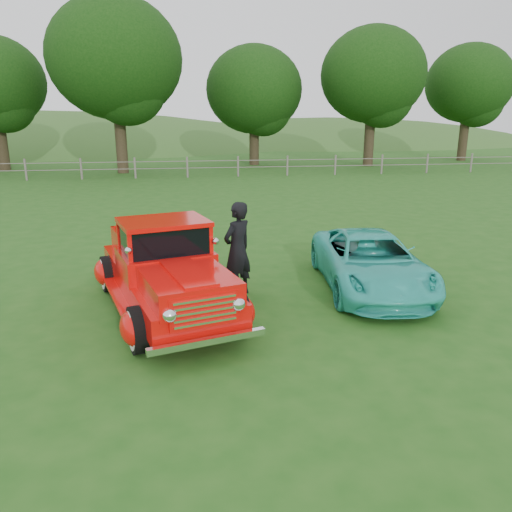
{
  "coord_description": "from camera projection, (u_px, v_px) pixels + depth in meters",
  "views": [
    {
      "loc": [
        -0.42,
        -7.82,
        3.61
      ],
      "look_at": [
        0.94,
        1.2,
        1.0
      ],
      "focal_mm": 35.0,
      "sensor_mm": 36.0,
      "label": 1
    }
  ],
  "objects": [
    {
      "name": "teal_sedan",
      "position": [
        370.0,
        262.0,
        10.56
      ],
      "size": [
        2.37,
        4.42,
        1.18
      ],
      "primitive_type": "imported",
      "rotation": [
        0.0,
        0.0,
        -0.1
      ],
      "color": "#30C2B1",
      "rests_on": "ground"
    },
    {
      "name": "fence_line",
      "position": [
        187.0,
        167.0,
        29.24
      ],
      "size": [
        48.0,
        0.12,
        1.2
      ],
      "color": "#6E645D",
      "rests_on": "ground"
    },
    {
      "name": "tree_far_east",
      "position": [
        469.0,
        84.0,
        38.56
      ],
      "size": [
        6.6,
        6.6,
        8.86
      ],
      "color": "black",
      "rests_on": "ground"
    },
    {
      "name": "tree_mid_east",
      "position": [
        373.0,
        75.0,
        34.33
      ],
      "size": [
        7.2,
        7.2,
        9.44
      ],
      "color": "black",
      "rests_on": "ground"
    },
    {
      "name": "man",
      "position": [
        237.0,
        249.0,
        10.08
      ],
      "size": [
        0.84,
        0.81,
        1.95
      ],
      "primitive_type": "imported",
      "rotation": [
        0.0,
        0.0,
        3.84
      ],
      "color": "black",
      "rests_on": "ground"
    },
    {
      "name": "tree_near_west",
      "position": [
        115.0,
        59.0,
        29.82
      ],
      "size": [
        8.0,
        8.0,
        10.42
      ],
      "color": "black",
      "rests_on": "ground"
    },
    {
      "name": "tree_near_east",
      "position": [
        254.0,
        90.0,
        35.34
      ],
      "size": [
        6.8,
        6.8,
        8.33
      ],
      "color": "black",
      "rests_on": "ground"
    },
    {
      "name": "ground",
      "position": [
        212.0,
        334.0,
        8.49
      ],
      "size": [
        140.0,
        140.0,
        0.0
      ],
      "primitive_type": "plane",
      "color": "#1F5115",
      "rests_on": "ground"
    },
    {
      "name": "distant_hills",
      "position": [
        152.0,
        178.0,
        65.69
      ],
      "size": [
        116.0,
        60.0,
        18.0
      ],
      "color": "#345720",
      "rests_on": "ground"
    },
    {
      "name": "red_pickup",
      "position": [
        165.0,
        271.0,
        9.28
      ],
      "size": [
        3.17,
        5.27,
        1.78
      ],
      "rotation": [
        0.0,
        0.0,
        0.27
      ],
      "color": "black",
      "rests_on": "ground"
    }
  ]
}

